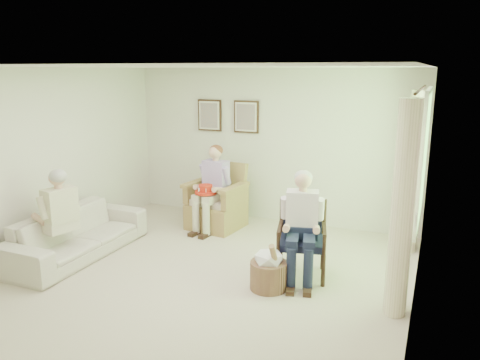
% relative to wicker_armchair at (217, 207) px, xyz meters
% --- Properties ---
extents(floor, '(5.50, 5.50, 0.00)m').
position_rel_wicker_armchair_xyz_m(floor, '(0.68, -2.01, -0.34)').
color(floor, beige).
rests_on(floor, ground).
extents(back_wall, '(5.00, 0.04, 2.60)m').
position_rel_wicker_armchair_xyz_m(back_wall, '(0.68, 0.74, 0.96)').
color(back_wall, silver).
rests_on(back_wall, ground).
extents(left_wall, '(0.04, 5.50, 2.60)m').
position_rel_wicker_armchair_xyz_m(left_wall, '(-1.82, -2.01, 0.96)').
color(left_wall, silver).
rests_on(left_wall, ground).
extents(right_wall, '(0.04, 5.50, 2.60)m').
position_rel_wicker_armchair_xyz_m(right_wall, '(3.18, -2.01, 0.96)').
color(right_wall, silver).
rests_on(right_wall, ground).
extents(ceiling, '(5.00, 5.50, 0.02)m').
position_rel_wicker_armchair_xyz_m(ceiling, '(0.68, -2.01, 2.26)').
color(ceiling, white).
rests_on(ceiling, back_wall).
extents(window, '(0.13, 2.50, 1.63)m').
position_rel_wicker_armchair_xyz_m(window, '(3.14, -0.81, 1.25)').
color(window, '#2D6B23').
rests_on(window, right_wall).
extents(curtain_left, '(0.34, 0.34, 2.30)m').
position_rel_wicker_armchair_xyz_m(curtain_left, '(3.01, -1.79, 0.81)').
color(curtain_left, '#FEEEC7').
rests_on(curtain_left, ground).
extents(curtain_right, '(0.34, 0.34, 2.30)m').
position_rel_wicker_armchair_xyz_m(curtain_right, '(3.01, 0.17, 0.81)').
color(curtain_right, '#FEEEC7').
rests_on(curtain_right, ground).
extents(framed_print_left, '(0.45, 0.05, 0.55)m').
position_rel_wicker_armchair_xyz_m(framed_print_left, '(-0.47, 0.70, 1.44)').
color(framed_print_left, '#382114').
rests_on(framed_print_left, back_wall).
extents(framed_print_right, '(0.45, 0.05, 0.55)m').
position_rel_wicker_armchair_xyz_m(framed_print_right, '(0.23, 0.70, 1.44)').
color(framed_print_right, '#382114').
rests_on(framed_print_right, back_wall).
extents(wicker_armchair, '(0.83, 0.83, 1.06)m').
position_rel_wicker_armchair_xyz_m(wicker_armchair, '(0.00, 0.00, 0.00)').
color(wicker_armchair, tan).
rests_on(wicker_armchair, ground).
extents(wood_armchair, '(0.60, 0.57, 0.93)m').
position_rel_wicker_armchair_xyz_m(wood_armchair, '(1.82, -1.23, 0.17)').
color(wood_armchair, black).
rests_on(wood_armchair, ground).
extents(sofa, '(2.17, 0.85, 0.63)m').
position_rel_wicker_armchair_xyz_m(sofa, '(-1.27, -1.89, -0.02)').
color(sofa, beige).
rests_on(sofa, ground).
extents(person_wicker, '(0.40, 0.62, 1.36)m').
position_rel_wicker_armchair_xyz_m(person_wicker, '(0.00, -0.14, 0.46)').
color(person_wicker, beige).
rests_on(person_wicker, ground).
extents(person_dark, '(0.40, 0.62, 1.34)m').
position_rel_wicker_armchair_xyz_m(person_dark, '(1.82, -1.38, 0.44)').
color(person_dark, '#1A213A').
rests_on(person_dark, ground).
extents(person_sofa, '(0.42, 0.62, 1.28)m').
position_rel_wicker_armchair_xyz_m(person_sofa, '(-1.27, -2.23, 0.40)').
color(person_sofa, beige).
rests_on(person_sofa, ground).
extents(red_hat, '(0.34, 0.34, 0.14)m').
position_rel_wicker_armchair_xyz_m(red_hat, '(-0.03, -0.34, 0.37)').
color(red_hat, red).
rests_on(red_hat, person_wicker).
extents(hatbox, '(0.57, 0.57, 0.65)m').
position_rel_wicker_armchair_xyz_m(hatbox, '(1.56, -1.81, -0.09)').
color(hatbox, '#A37058').
rests_on(hatbox, ground).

